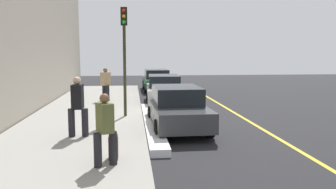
{
  "coord_description": "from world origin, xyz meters",
  "views": [
    {
      "loc": [
        13.04,
        -1.41,
        2.73
      ],
      "look_at": [
        0.35,
        -0.09,
        1.17
      ],
      "focal_mm": 36.92,
      "sensor_mm": 36.0,
      "label": 1
    }
  ],
  "objects_px": {
    "parked_car_charcoal": "(177,108)",
    "pedestrian_tan_coat": "(106,83)",
    "parked_car_green": "(157,80)",
    "pedestrian_black_coat": "(78,105)",
    "pedestrian_olive_coat": "(105,128)",
    "traffic_light_pole": "(124,43)",
    "parked_car_silver": "(164,89)",
    "rolling_suitcase": "(113,147)"
  },
  "relations": [
    {
      "from": "parked_car_silver",
      "to": "traffic_light_pole",
      "type": "height_order",
      "value": "traffic_light_pole"
    },
    {
      "from": "pedestrian_tan_coat",
      "to": "pedestrian_black_coat",
      "type": "bearing_deg",
      "value": -1.78
    },
    {
      "from": "parked_car_silver",
      "to": "pedestrian_tan_coat",
      "type": "xyz_separation_m",
      "value": [
        -0.29,
        -3.11,
        0.33
      ]
    },
    {
      "from": "traffic_light_pole",
      "to": "pedestrian_olive_coat",
      "type": "bearing_deg",
      "value": -3.01
    },
    {
      "from": "traffic_light_pole",
      "to": "parked_car_silver",
      "type": "bearing_deg",
      "value": 155.51
    },
    {
      "from": "traffic_light_pole",
      "to": "parked_car_green",
      "type": "bearing_deg",
      "value": 169.09
    },
    {
      "from": "parked_car_green",
      "to": "pedestrian_tan_coat",
      "type": "relative_size",
      "value": 2.67
    },
    {
      "from": "pedestrian_black_coat",
      "to": "rolling_suitcase",
      "type": "bearing_deg",
      "value": 26.45
    },
    {
      "from": "pedestrian_olive_coat",
      "to": "traffic_light_pole",
      "type": "relative_size",
      "value": 0.38
    },
    {
      "from": "parked_car_green",
      "to": "pedestrian_black_coat",
      "type": "relative_size",
      "value": 2.53
    },
    {
      "from": "parked_car_silver",
      "to": "pedestrian_black_coat",
      "type": "relative_size",
      "value": 2.48
    },
    {
      "from": "parked_car_silver",
      "to": "pedestrian_olive_coat",
      "type": "xyz_separation_m",
      "value": [
        10.62,
        -2.32,
        0.28
      ]
    },
    {
      "from": "pedestrian_olive_coat",
      "to": "pedestrian_tan_coat",
      "type": "bearing_deg",
      "value": -175.84
    },
    {
      "from": "parked_car_charcoal",
      "to": "rolling_suitcase",
      "type": "distance_m",
      "value": 4.34
    },
    {
      "from": "parked_car_charcoal",
      "to": "pedestrian_tan_coat",
      "type": "bearing_deg",
      "value": -155.46
    },
    {
      "from": "pedestrian_black_coat",
      "to": "pedestrian_olive_coat",
      "type": "bearing_deg",
      "value": 19.72
    },
    {
      "from": "pedestrian_tan_coat",
      "to": "pedestrian_olive_coat",
      "type": "bearing_deg",
      "value": 4.16
    },
    {
      "from": "parked_car_silver",
      "to": "pedestrian_olive_coat",
      "type": "bearing_deg",
      "value": -12.32
    },
    {
      "from": "parked_car_green",
      "to": "rolling_suitcase",
      "type": "bearing_deg",
      "value": -7.75
    },
    {
      "from": "rolling_suitcase",
      "to": "pedestrian_tan_coat",
      "type": "bearing_deg",
      "value": -174.82
    },
    {
      "from": "parked_car_charcoal",
      "to": "pedestrian_olive_coat",
      "type": "distance_m",
      "value": 4.86
    },
    {
      "from": "parked_car_silver",
      "to": "rolling_suitcase",
      "type": "height_order",
      "value": "parked_car_silver"
    },
    {
      "from": "parked_car_charcoal",
      "to": "parked_car_silver",
      "type": "bearing_deg",
      "value": 179.03
    },
    {
      "from": "pedestrian_black_coat",
      "to": "parked_car_green",
      "type": "bearing_deg",
      "value": 166.23
    },
    {
      "from": "traffic_light_pole",
      "to": "pedestrian_black_coat",
      "type": "bearing_deg",
      "value": -22.31
    },
    {
      "from": "pedestrian_black_coat",
      "to": "pedestrian_tan_coat",
      "type": "bearing_deg",
      "value": 178.22
    },
    {
      "from": "traffic_light_pole",
      "to": "rolling_suitcase",
      "type": "bearing_deg",
      "value": -1.8
    },
    {
      "from": "parked_car_silver",
      "to": "pedestrian_tan_coat",
      "type": "relative_size",
      "value": 2.62
    },
    {
      "from": "parked_car_charcoal",
      "to": "parked_car_green",
      "type": "bearing_deg",
      "value": 179.28
    },
    {
      "from": "parked_car_charcoal",
      "to": "traffic_light_pole",
      "type": "bearing_deg",
      "value": -135.65
    },
    {
      "from": "parked_car_green",
      "to": "traffic_light_pole",
      "type": "distance_m",
      "value": 11.02
    },
    {
      "from": "parked_car_green",
      "to": "pedestrian_tan_coat",
      "type": "bearing_deg",
      "value": -28.1
    },
    {
      "from": "pedestrian_olive_coat",
      "to": "pedestrian_black_coat",
      "type": "height_order",
      "value": "pedestrian_black_coat"
    },
    {
      "from": "parked_car_green",
      "to": "rolling_suitcase",
      "type": "relative_size",
      "value": 4.97
    },
    {
      "from": "traffic_light_pole",
      "to": "rolling_suitcase",
      "type": "relative_size",
      "value": 4.61
    },
    {
      "from": "parked_car_green",
      "to": "pedestrian_olive_coat",
      "type": "xyz_separation_m",
      "value": [
        16.82,
        -2.37,
        0.28
      ]
    },
    {
      "from": "parked_car_green",
      "to": "parked_car_charcoal",
      "type": "height_order",
      "value": "same"
    },
    {
      "from": "parked_car_green",
      "to": "parked_car_charcoal",
      "type": "xyz_separation_m",
      "value": [
        12.5,
        -0.16,
        -0.0
      ]
    },
    {
      "from": "pedestrian_black_coat",
      "to": "traffic_light_pole",
      "type": "xyz_separation_m",
      "value": [
        -3.34,
        1.37,
        1.95
      ]
    },
    {
      "from": "pedestrian_tan_coat",
      "to": "traffic_light_pole",
      "type": "relative_size",
      "value": 0.4
    },
    {
      "from": "parked_car_green",
      "to": "traffic_light_pole",
      "type": "height_order",
      "value": "traffic_light_pole"
    },
    {
      "from": "pedestrian_tan_coat",
      "to": "traffic_light_pole",
      "type": "height_order",
      "value": "traffic_light_pole"
    }
  ]
}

